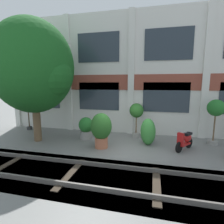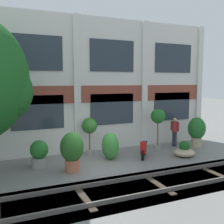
{
  "view_description": "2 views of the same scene",
  "coord_description": "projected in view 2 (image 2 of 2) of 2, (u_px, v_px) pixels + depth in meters",
  "views": [
    {
      "loc": [
        1.29,
        -7.69,
        3.03
      ],
      "look_at": [
        -0.7,
        0.79,
        1.6
      ],
      "focal_mm": 28.0,
      "sensor_mm": 36.0,
      "label": 1
    },
    {
      "loc": [
        -3.72,
        -10.51,
        3.78
      ],
      "look_at": [
        1.21,
        0.92,
        2.31
      ],
      "focal_mm": 42.0,
      "sensor_mm": 36.0,
      "label": 2
    }
  ],
  "objects": [
    {
      "name": "apartment_facade",
      "position": [
        76.0,
        85.0,
        13.78
      ],
      "size": [
        16.38,
        0.64,
        7.15
      ],
      "color": "silver",
      "rests_on": "ground"
    },
    {
      "name": "potted_plant_terracotta_small",
      "position": [
        89.0,
        128.0,
        13.31
      ],
      "size": [
        0.78,
        0.78,
        1.95
      ],
      "color": "gray",
      "rests_on": "ground"
    },
    {
      "name": "potted_plant_ribbed_drum",
      "position": [
        39.0,
        153.0,
        11.49
      ],
      "size": [
        0.79,
        0.79,
        1.21
      ],
      "color": "gray",
      "rests_on": "ground"
    },
    {
      "name": "rail_tracks",
      "position": [
        121.0,
        194.0,
        9.1
      ],
      "size": [
        24.02,
        2.8,
        0.43
      ],
      "color": "#4C473F",
      "rests_on": "ground"
    },
    {
      "name": "scooter_near_curb",
      "position": [
        144.0,
        149.0,
        13.08
      ],
      "size": [
        0.9,
        1.15,
        0.98
      ],
      "rotation": [
        0.0,
        0.0,
        4.06
      ],
      "color": "black",
      "rests_on": "ground"
    },
    {
      "name": "ground_plane",
      "position": [
        95.0,
        168.0,
        11.49
      ],
      "size": [
        80.0,
        80.0,
        0.0
      ],
      "primitive_type": "plane",
      "color": "slate"
    },
    {
      "name": "potted_plant_wide_bowl",
      "position": [
        184.0,
        151.0,
        13.23
      ],
      "size": [
        1.06,
        1.06,
        0.79
      ],
      "color": "tan",
      "rests_on": "ground"
    },
    {
      "name": "potted_plant_low_pan",
      "position": [
        158.0,
        119.0,
        14.48
      ],
      "size": [
        0.81,
        0.81,
        2.27
      ],
      "color": "gray",
      "rests_on": "ground"
    },
    {
      "name": "resident_by_doorway",
      "position": [
        175.0,
        131.0,
        15.23
      ],
      "size": [
        0.34,
        0.48,
        1.67
      ],
      "rotation": [
        0.0,
        0.0,
        -2.68
      ],
      "color": "#282833",
      "rests_on": "ground"
    },
    {
      "name": "potted_plant_fluted_column",
      "position": [
        72.0,
        150.0,
        10.95
      ],
      "size": [
        0.99,
        0.99,
        1.67
      ],
      "color": "#B76647",
      "rests_on": "ground"
    },
    {
      "name": "potted_plant_glazed_jar",
      "position": [
        197.0,
        130.0,
        15.13
      ],
      "size": [
        1.0,
        1.0,
        1.72
      ],
      "color": "tan",
      "rests_on": "ground"
    },
    {
      "name": "topiary_hedge",
      "position": [
        110.0,
        146.0,
        12.68
      ],
      "size": [
        1.03,
        1.13,
        1.33
      ],
      "primitive_type": "ellipsoid",
      "rotation": [
        0.0,
        0.0,
        2.03
      ],
      "color": "#388438",
      "rests_on": "ground"
    }
  ]
}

